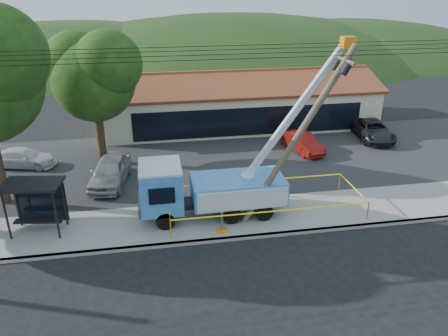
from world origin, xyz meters
TOP-DOWN VIEW (x-y plane):
  - ground at (0.00, 0.00)m, footprint 120.00×120.00m
  - curb at (0.00, 2.10)m, footprint 60.00×0.25m
  - sidewalk at (0.00, 4.00)m, footprint 60.00×4.00m
  - parking_lot at (0.00, 12.00)m, footprint 60.00×12.00m
  - strip_mall at (4.00, 19.98)m, footprint 22.50×8.53m
  - tree_lot at (-7.00, 13.00)m, footprint 6.30×5.60m
  - hill_west at (-15.00, 55.00)m, footprint 78.40×56.00m
  - hill_center at (10.00, 55.00)m, footprint 89.60×64.00m
  - hill_east at (30.00, 55.00)m, footprint 72.80×52.00m
  - utility_truck at (-0.90, 4.54)m, footprint 10.69×4.05m
  - leaning_pole at (3.58, 3.50)m, footprint 5.34×1.83m
  - bus_shelter at (-9.39, 4.45)m, footprint 2.97×2.08m
  - caution_tape at (2.04, 4.30)m, footprint 10.22×3.65m
  - car_silver at (-6.27, 9.41)m, footprint 2.75×5.09m
  - car_red at (7.08, 12.56)m, footprint 2.36×4.28m
  - car_white at (-12.14, 13.10)m, footprint 4.51×2.65m
  - car_dark at (13.39, 14.13)m, footprint 3.00×5.33m

SIDE VIEW (x-z plane):
  - ground at x=0.00m, z-range 0.00..0.00m
  - hill_west at x=-15.00m, z-range -14.00..14.00m
  - hill_center at x=10.00m, z-range -16.00..16.00m
  - hill_east at x=30.00m, z-range -13.00..13.00m
  - car_silver at x=-6.27m, z-range -0.82..0.82m
  - car_red at x=7.08m, z-range -0.67..0.67m
  - car_white at x=-12.14m, z-range -0.61..0.61m
  - car_dark at x=13.39m, z-range -0.70..0.70m
  - parking_lot at x=0.00m, z-range 0.00..0.10m
  - curb at x=0.00m, z-range 0.00..0.15m
  - sidewalk at x=0.00m, z-range 0.00..0.15m
  - caution_tape at x=2.04m, z-range 0.40..1.45m
  - utility_truck at x=-0.90m, z-range -2.74..6.29m
  - strip_mall at x=4.00m, z-range -0.46..4.22m
  - bus_shelter at x=-9.39m, z-range 0.78..3.44m
  - leaning_pole at x=3.58m, z-range 0.52..9.47m
  - tree_lot at x=-7.00m, z-range 1.74..10.68m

